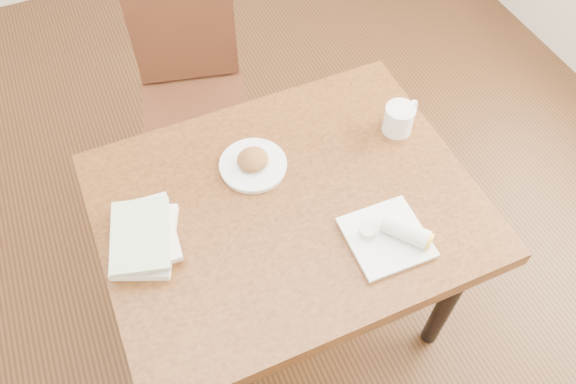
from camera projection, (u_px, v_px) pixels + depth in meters
name	position (u px, v px, depth m)	size (l,w,h in m)	color
ground	(288.00, 307.00, 2.28)	(4.00, 5.00, 0.01)	#472814
table	(288.00, 217.00, 1.74)	(1.11, 0.87, 0.75)	brown
chair_far	(192.00, 85.00, 2.24)	(0.50, 0.50, 0.95)	#4E2316
plate_scone	(253.00, 163.00, 1.73)	(0.21, 0.21, 0.07)	white
coffee_mug	(400.00, 118.00, 1.80)	(0.14, 0.10, 0.10)	white
plate_burrito	(392.00, 235.00, 1.57)	(0.22, 0.22, 0.07)	white
book_stack	(144.00, 237.00, 1.56)	(0.24, 0.28, 0.06)	white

